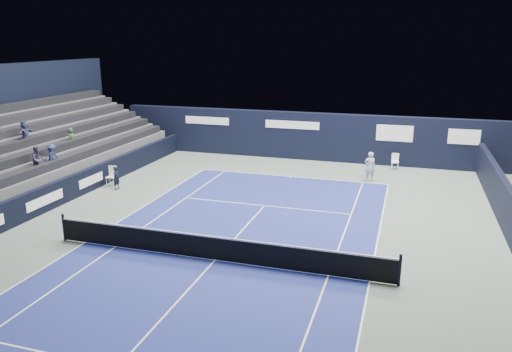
% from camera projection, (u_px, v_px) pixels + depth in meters
% --- Properties ---
extents(ground, '(48.00, 48.00, 0.00)m').
position_uv_depth(ground, '(234.00, 240.00, 19.84)').
color(ground, '#53635A').
rests_on(ground, ground).
extents(court_surface, '(10.97, 23.77, 0.01)m').
position_uv_depth(court_surface, '(215.00, 260.00, 18.00)').
color(court_surface, navy).
rests_on(court_surface, ground).
extents(enclosure_wall_right, '(0.30, 22.00, 1.80)m').
position_uv_depth(enclosure_wall_right, '(509.00, 213.00, 20.29)').
color(enclosure_wall_right, black).
rests_on(enclosure_wall_right, ground).
extents(folding_chair_back_a, '(0.46, 0.44, 0.97)m').
position_uv_depth(folding_chair_back_a, '(395.00, 160.00, 30.54)').
color(folding_chair_back_a, white).
rests_on(folding_chair_back_a, ground).
extents(folding_chair_back_b, '(0.47, 0.46, 0.90)m').
position_uv_depth(folding_chair_back_b, '(395.00, 161.00, 30.59)').
color(folding_chair_back_b, white).
rests_on(folding_chair_back_b, ground).
extents(line_judge_chair, '(0.52, 0.51, 1.09)m').
position_uv_depth(line_judge_chair, '(112.00, 174.00, 27.06)').
color(line_judge_chair, white).
rests_on(line_judge_chair, ground).
extents(line_judge, '(0.36, 0.49, 1.23)m').
position_uv_depth(line_judge, '(116.00, 178.00, 26.39)').
color(line_judge, black).
rests_on(line_judge, ground).
extents(court_markings, '(11.03, 23.83, 0.00)m').
position_uv_depth(court_markings, '(215.00, 260.00, 18.00)').
color(court_markings, white).
rests_on(court_markings, court_surface).
extents(tennis_net, '(12.90, 0.10, 1.10)m').
position_uv_depth(tennis_net, '(215.00, 247.00, 17.87)').
color(tennis_net, black).
rests_on(tennis_net, ground).
extents(back_sponsor_wall, '(26.00, 0.63, 3.10)m').
position_uv_depth(back_sponsor_wall, '(308.00, 136.00, 32.78)').
color(back_sponsor_wall, black).
rests_on(back_sponsor_wall, ground).
extents(side_barrier_left, '(0.33, 22.00, 1.20)m').
position_uv_depth(side_barrier_left, '(88.00, 180.00, 26.06)').
color(side_barrier_left, black).
rests_on(side_barrier_left, ground).
extents(spectator_stand, '(6.00, 18.00, 6.40)m').
position_uv_depth(spectator_stand, '(39.00, 146.00, 27.71)').
color(spectator_stand, '#4D4D50').
rests_on(spectator_stand, ground).
extents(tennis_player, '(0.70, 0.90, 1.68)m').
position_uv_depth(tennis_player, '(370.00, 166.00, 27.85)').
color(tennis_player, silver).
rests_on(tennis_player, ground).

